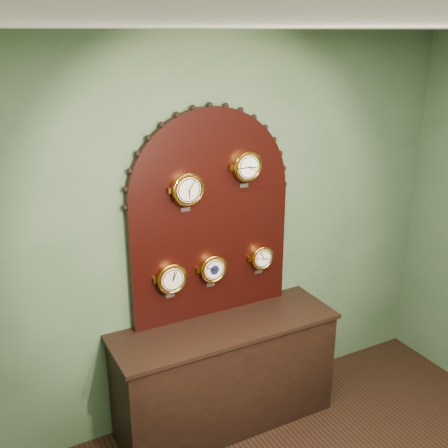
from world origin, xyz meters
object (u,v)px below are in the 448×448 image
arabic_clock (247,166)px  tide_clock (261,257)px  display_board (211,209)px  barometer (212,268)px  roman_clock (187,189)px  hygrometer (171,278)px  shop_counter (225,376)px

arabic_clock → tide_clock: arabic_clock is taller
display_board → arabic_clock: display_board is taller
barometer → roman_clock: bearing=-179.9°
roman_clock → hygrometer: size_ratio=1.03×
roman_clock → hygrometer: (-0.13, 0.00, -0.61)m
hygrometer → tide_clock: 0.72m
tide_clock → hygrometer: bearing=-179.9°
roman_clock → barometer: size_ratio=1.09×
shop_counter → roman_clock: roman_clock is taller
display_board → barometer: display_board is taller
display_board → barometer: (-0.02, -0.07, -0.42)m
display_board → hygrometer: size_ratio=5.68×
display_board → tide_clock: (0.38, -0.07, -0.41)m
display_board → arabic_clock: size_ratio=5.74×
barometer → tide_clock: barometer is taller
arabic_clock → tide_clock: 0.72m
roman_clock → arabic_clock: size_ratio=1.04×
display_board → arabic_clock: 0.39m
tide_clock → arabic_clock: bearing=-179.6°
hygrometer → barometer: bearing=0.0°
hygrometer → arabic_clock: bearing=0.0°
shop_counter → arabic_clock: bearing=32.1°
roman_clock → tide_clock: (0.58, 0.00, -0.60)m
roman_clock → arabic_clock: bearing=0.0°
tide_clock → roman_clock: bearing=-179.9°
display_board → hygrometer: 0.55m
roman_clock → tide_clock: 0.84m
display_board → barometer: bearing=-108.2°
arabic_clock → display_board: bearing=164.9°
arabic_clock → hygrometer: bearing=-180.0°
shop_counter → tide_clock: size_ratio=6.85×
display_board → roman_clock: bearing=-161.8°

